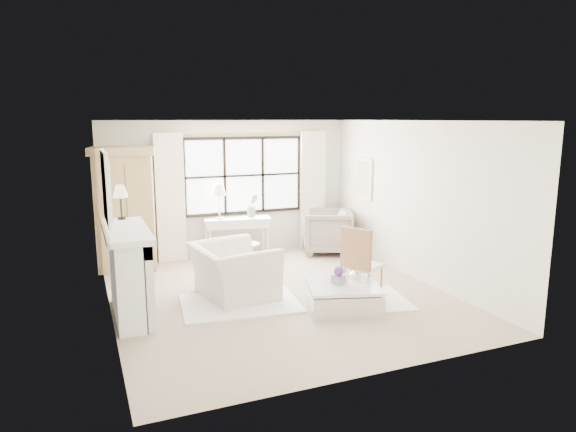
% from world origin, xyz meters
% --- Properties ---
extents(floor, '(5.50, 5.50, 0.00)m').
position_xyz_m(floor, '(0.00, 0.00, 0.00)').
color(floor, tan).
rests_on(floor, ground).
extents(ceiling, '(5.50, 5.50, 0.00)m').
position_xyz_m(ceiling, '(0.00, 0.00, 2.70)').
color(ceiling, white).
rests_on(ceiling, ground).
extents(wall_back, '(5.00, 0.00, 5.00)m').
position_xyz_m(wall_back, '(0.00, 2.75, 1.35)').
color(wall_back, beige).
rests_on(wall_back, ground).
extents(wall_front, '(5.00, 0.00, 5.00)m').
position_xyz_m(wall_front, '(0.00, -2.75, 1.35)').
color(wall_front, white).
rests_on(wall_front, ground).
extents(wall_left, '(0.00, 5.50, 5.50)m').
position_xyz_m(wall_left, '(-2.50, 0.00, 1.35)').
color(wall_left, beige).
rests_on(wall_left, ground).
extents(wall_right, '(0.00, 5.50, 5.50)m').
position_xyz_m(wall_right, '(2.50, 0.00, 1.35)').
color(wall_right, beige).
rests_on(wall_right, ground).
extents(window_pane, '(2.40, 0.02, 1.50)m').
position_xyz_m(window_pane, '(0.30, 2.73, 1.60)').
color(window_pane, white).
rests_on(window_pane, wall_back).
extents(window_frame, '(2.50, 0.04, 1.50)m').
position_xyz_m(window_frame, '(0.30, 2.72, 1.60)').
color(window_frame, black).
rests_on(window_frame, wall_back).
extents(curtain_rod, '(3.30, 0.04, 0.04)m').
position_xyz_m(curtain_rod, '(0.30, 2.67, 2.47)').
color(curtain_rod, '#AE8D3C').
rests_on(curtain_rod, wall_back).
extents(curtain_left, '(0.55, 0.10, 2.47)m').
position_xyz_m(curtain_left, '(-1.20, 2.65, 1.24)').
color(curtain_left, white).
rests_on(curtain_left, ground).
extents(curtain_right, '(0.55, 0.10, 2.47)m').
position_xyz_m(curtain_right, '(1.80, 2.65, 1.24)').
color(curtain_right, silver).
rests_on(curtain_right, ground).
extents(fireplace, '(0.58, 1.66, 1.26)m').
position_xyz_m(fireplace, '(-2.27, 0.00, 0.65)').
color(fireplace, silver).
rests_on(fireplace, ground).
extents(mirror_frame, '(0.05, 1.15, 0.95)m').
position_xyz_m(mirror_frame, '(-2.47, 0.00, 1.84)').
color(mirror_frame, white).
rests_on(mirror_frame, wall_left).
extents(mirror_glass, '(0.02, 1.00, 0.80)m').
position_xyz_m(mirror_glass, '(-2.44, 0.00, 1.84)').
color(mirror_glass, silver).
rests_on(mirror_glass, wall_left).
extents(art_frame, '(0.04, 0.62, 0.82)m').
position_xyz_m(art_frame, '(2.47, 1.70, 1.55)').
color(art_frame, silver).
rests_on(art_frame, wall_right).
extents(art_canvas, '(0.01, 0.52, 0.72)m').
position_xyz_m(art_canvas, '(2.45, 1.70, 1.55)').
color(art_canvas, beige).
rests_on(art_canvas, wall_right).
extents(mantel_lamp, '(0.22, 0.22, 0.51)m').
position_xyz_m(mantel_lamp, '(-2.24, 0.70, 1.65)').
color(mantel_lamp, black).
rests_on(mantel_lamp, fireplace).
extents(armoire, '(1.22, 0.88, 2.24)m').
position_xyz_m(armoire, '(-2.05, 2.41, 1.14)').
color(armoire, tan).
rests_on(armoire, floor).
extents(console_table, '(1.36, 0.66, 0.80)m').
position_xyz_m(console_table, '(0.05, 2.45, 0.40)').
color(console_table, silver).
rests_on(console_table, floor).
extents(console_lamp, '(0.28, 0.28, 0.69)m').
position_xyz_m(console_lamp, '(-0.29, 2.46, 1.36)').
color(console_lamp, '#A68839').
rests_on(console_lamp, console_table).
extents(orchid_plant, '(0.26, 0.21, 0.46)m').
position_xyz_m(orchid_plant, '(0.37, 2.43, 1.03)').
color(orchid_plant, '#58724C').
rests_on(orchid_plant, console_table).
extents(side_table, '(0.40, 0.40, 0.51)m').
position_xyz_m(side_table, '(-0.02, 1.48, 0.33)').
color(side_table, silver).
rests_on(side_table, floor).
extents(rug_left, '(1.84, 1.40, 0.03)m').
position_xyz_m(rug_left, '(-0.70, -0.15, 0.02)').
color(rug_left, white).
rests_on(rug_left, floor).
extents(rug_right, '(1.65, 1.36, 0.03)m').
position_xyz_m(rug_right, '(1.00, -0.72, 0.01)').
color(rug_right, white).
rests_on(rug_right, floor).
extents(club_armchair, '(1.28, 1.41, 0.83)m').
position_xyz_m(club_armchair, '(-0.69, 0.21, 0.41)').
color(club_armchair, silver).
rests_on(club_armchair, floor).
extents(wingback_chair, '(1.29, 1.27, 0.90)m').
position_xyz_m(wingback_chair, '(1.87, 2.08, 0.45)').
color(wingback_chair, gray).
rests_on(wingback_chair, floor).
extents(french_chair, '(0.65, 0.65, 1.08)m').
position_xyz_m(french_chair, '(1.22, -0.45, 0.31)').
color(french_chair, '#A46E44').
rests_on(french_chair, floor).
extents(coffee_table, '(1.25, 1.25, 0.38)m').
position_xyz_m(coffee_table, '(0.64, -0.86, 0.18)').
color(coffee_table, silver).
rests_on(coffee_table, floor).
extents(planter_box, '(0.19, 0.19, 0.12)m').
position_xyz_m(planter_box, '(0.58, -0.85, 0.44)').
color(planter_box, slate).
rests_on(planter_box, coffee_table).
extents(planter_flowers, '(0.14, 0.14, 0.14)m').
position_xyz_m(planter_flowers, '(0.58, -0.85, 0.57)').
color(planter_flowers, '#552C6F').
rests_on(planter_flowers, planter_box).
extents(pillar_candle, '(0.10, 0.10, 0.12)m').
position_xyz_m(pillar_candle, '(0.95, -0.96, 0.44)').
color(pillar_candle, white).
rests_on(pillar_candle, coffee_table).
extents(coffee_vase, '(0.16, 0.16, 0.14)m').
position_xyz_m(coffee_vase, '(0.91, -0.72, 0.45)').
color(coffee_vase, silver).
rests_on(coffee_vase, coffee_table).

